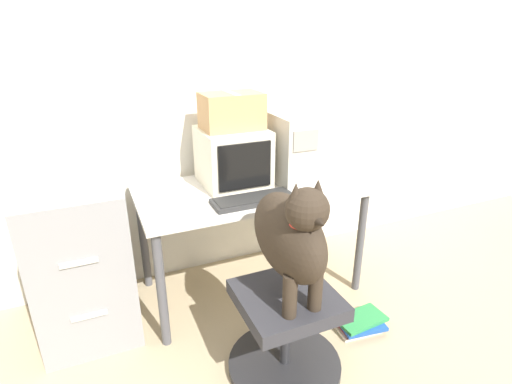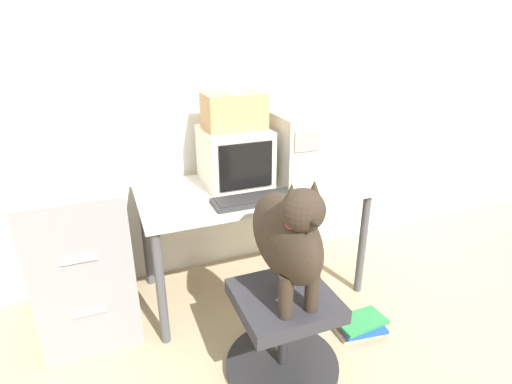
# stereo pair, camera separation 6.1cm
# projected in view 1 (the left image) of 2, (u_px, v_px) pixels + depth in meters

# --- Properties ---
(ground_plane) EXTENTS (12.00, 12.00, 0.00)m
(ground_plane) POSITION_uv_depth(u_px,v_px,m) (274.00, 317.00, 2.40)
(ground_plane) COLOR tan
(wall_back) EXTENTS (8.00, 0.05, 2.60)m
(wall_back) POSITION_uv_depth(u_px,v_px,m) (225.00, 81.00, 2.55)
(wall_back) COLOR silver
(wall_back) RESTS_ON ground_plane
(desk) EXTENTS (1.36, 0.69, 0.72)m
(desk) POSITION_uv_depth(u_px,v_px,m) (251.00, 200.00, 2.45)
(desk) COLOR silver
(desk) RESTS_ON ground_plane
(crt_monitor) EXTENTS (0.38, 0.40, 0.34)m
(crt_monitor) POSITION_uv_depth(u_px,v_px,m) (233.00, 157.00, 2.42)
(crt_monitor) COLOR beige
(crt_monitor) RESTS_ON desk
(pc_tower) EXTENTS (0.21, 0.49, 0.42)m
(pc_tower) POSITION_uv_depth(u_px,v_px,m) (286.00, 146.00, 2.49)
(pc_tower) COLOR beige
(pc_tower) RESTS_ON desk
(keyboard) EXTENTS (0.47, 0.17, 0.03)m
(keyboard) POSITION_uv_depth(u_px,v_px,m) (254.00, 199.00, 2.21)
(keyboard) COLOR #2D2D2D
(keyboard) RESTS_ON desk
(computer_mouse) EXTENTS (0.06, 0.04, 0.04)m
(computer_mouse) POSITION_uv_depth(u_px,v_px,m) (300.00, 189.00, 2.34)
(computer_mouse) COLOR silver
(computer_mouse) RESTS_ON desk
(office_chair) EXTENTS (0.57, 0.57, 0.45)m
(office_chair) POSITION_uv_depth(u_px,v_px,m) (286.00, 332.00, 1.96)
(office_chair) COLOR #262628
(office_chair) RESTS_ON ground_plane
(dog) EXTENTS (0.23, 0.55, 0.61)m
(dog) POSITION_uv_depth(u_px,v_px,m) (291.00, 235.00, 1.74)
(dog) COLOR #33281E
(dog) RESTS_ON office_chair
(filing_cabinet) EXTENTS (0.49, 0.62, 0.88)m
(filing_cabinet) POSITION_uv_depth(u_px,v_px,m) (83.00, 259.00, 2.19)
(filing_cabinet) COLOR gray
(filing_cabinet) RESTS_ON ground_plane
(cardboard_box) EXTENTS (0.35, 0.24, 0.21)m
(cardboard_box) POSITION_uv_depth(u_px,v_px,m) (232.00, 111.00, 2.31)
(cardboard_box) COLOR tan
(cardboard_box) RESTS_ON crt_monitor
(book_stack_floor) EXTENTS (0.29, 0.21, 0.08)m
(book_stack_floor) POSITION_uv_depth(u_px,v_px,m) (360.00, 323.00, 2.29)
(book_stack_floor) COLOR silver
(book_stack_floor) RESTS_ON ground_plane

